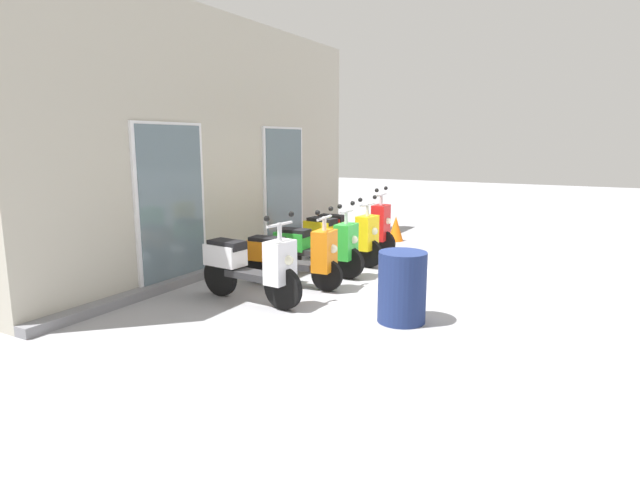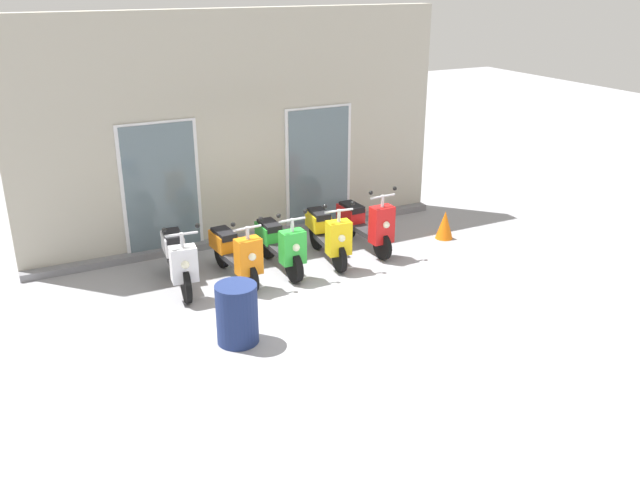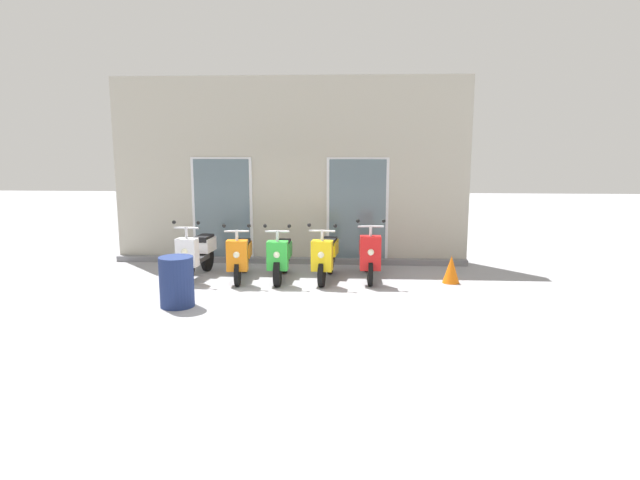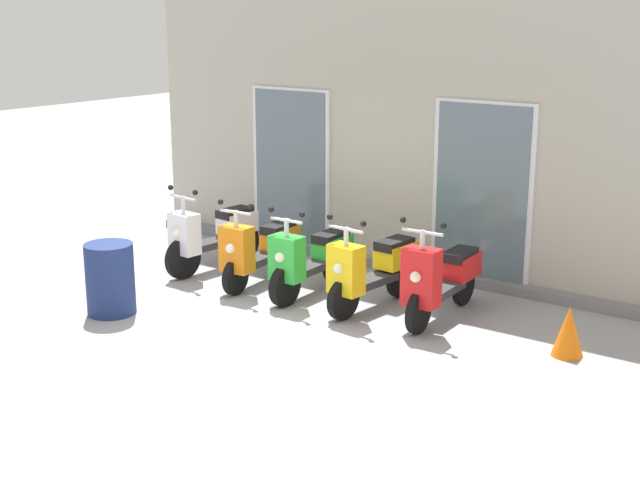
{
  "view_description": "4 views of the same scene",
  "coord_description": "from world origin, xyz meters",
  "px_view_note": "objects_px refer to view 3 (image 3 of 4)",
  "views": [
    {
      "loc": [
        -6.97,
        -2.53,
        2.04
      ],
      "look_at": [
        -0.76,
        0.83,
        0.72
      ],
      "focal_mm": 29.59,
      "sensor_mm": 36.0,
      "label": 1
    },
    {
      "loc": [
        -4.0,
        -8.04,
        4.53
      ],
      "look_at": [
        0.43,
        0.69,
        0.65
      ],
      "focal_mm": 37.92,
      "sensor_mm": 36.0,
      "label": 2
    },
    {
      "loc": [
        1.4,
        -9.11,
        2.63
      ],
      "look_at": [
        0.78,
        0.92,
        0.84
      ],
      "focal_mm": 31.18,
      "sensor_mm": 36.0,
      "label": 3
    },
    {
      "loc": [
        6.06,
        -6.94,
        3.39
      ],
      "look_at": [
        0.49,
        0.79,
        0.86
      ],
      "focal_mm": 49.58,
      "sensor_mm": 36.0,
      "label": 4
    }
  ],
  "objects_px": {
    "scooter_orange": "(241,256)",
    "scooter_green": "(281,257)",
    "scooter_white": "(197,253)",
    "trash_bin": "(177,282)",
    "scooter_yellow": "(326,255)",
    "scooter_red": "(369,254)",
    "traffic_cone": "(451,269)"
  },
  "relations": [
    {
      "from": "scooter_yellow",
      "to": "trash_bin",
      "type": "height_order",
      "value": "scooter_yellow"
    },
    {
      "from": "scooter_white",
      "to": "scooter_yellow",
      "type": "distance_m",
      "value": 2.53
    },
    {
      "from": "scooter_orange",
      "to": "scooter_green",
      "type": "xyz_separation_m",
      "value": [
        0.78,
        0.04,
        -0.02
      ]
    },
    {
      "from": "scooter_green",
      "to": "scooter_red",
      "type": "relative_size",
      "value": 0.97
    },
    {
      "from": "scooter_green",
      "to": "traffic_cone",
      "type": "distance_m",
      "value": 3.24
    },
    {
      "from": "scooter_green",
      "to": "trash_bin",
      "type": "xyz_separation_m",
      "value": [
        -1.44,
        -1.89,
        -0.04
      ]
    },
    {
      "from": "scooter_green",
      "to": "traffic_cone",
      "type": "bearing_deg",
      "value": -1.46
    },
    {
      "from": "scooter_white",
      "to": "scooter_red",
      "type": "relative_size",
      "value": 0.99
    },
    {
      "from": "scooter_orange",
      "to": "scooter_green",
      "type": "distance_m",
      "value": 0.78
    },
    {
      "from": "scooter_green",
      "to": "traffic_cone",
      "type": "xyz_separation_m",
      "value": [
        3.24,
        -0.08,
        -0.18
      ]
    },
    {
      "from": "scooter_orange",
      "to": "traffic_cone",
      "type": "xyz_separation_m",
      "value": [
        4.01,
        -0.05,
        -0.21
      ]
    },
    {
      "from": "trash_bin",
      "to": "scooter_yellow",
      "type": "bearing_deg",
      "value": 39.19
    },
    {
      "from": "trash_bin",
      "to": "traffic_cone",
      "type": "bearing_deg",
      "value": 21.11
    },
    {
      "from": "scooter_red",
      "to": "trash_bin",
      "type": "bearing_deg",
      "value": -147.12
    },
    {
      "from": "scooter_yellow",
      "to": "scooter_red",
      "type": "bearing_deg",
      "value": 9.52
    },
    {
      "from": "scooter_red",
      "to": "trash_bin",
      "type": "height_order",
      "value": "scooter_red"
    },
    {
      "from": "scooter_green",
      "to": "trash_bin",
      "type": "relative_size",
      "value": 1.91
    },
    {
      "from": "scooter_white",
      "to": "scooter_red",
      "type": "height_order",
      "value": "scooter_red"
    },
    {
      "from": "scooter_orange",
      "to": "scooter_green",
      "type": "relative_size",
      "value": 0.98
    },
    {
      "from": "scooter_red",
      "to": "scooter_white",
      "type": "bearing_deg",
      "value": -178.81
    },
    {
      "from": "scooter_white",
      "to": "scooter_green",
      "type": "relative_size",
      "value": 1.02
    },
    {
      "from": "scooter_yellow",
      "to": "scooter_orange",
      "type": "bearing_deg",
      "value": -178.83
    },
    {
      "from": "scooter_red",
      "to": "scooter_yellow",
      "type": "bearing_deg",
      "value": -170.48
    },
    {
      "from": "scooter_white",
      "to": "scooter_orange",
      "type": "xyz_separation_m",
      "value": [
        0.88,
        -0.1,
        -0.02
      ]
    },
    {
      "from": "scooter_orange",
      "to": "trash_bin",
      "type": "relative_size",
      "value": 1.86
    },
    {
      "from": "scooter_red",
      "to": "traffic_cone",
      "type": "xyz_separation_m",
      "value": [
        1.55,
        -0.22,
        -0.23
      ]
    },
    {
      "from": "scooter_yellow",
      "to": "traffic_cone",
      "type": "distance_m",
      "value": 2.38
    },
    {
      "from": "scooter_orange",
      "to": "scooter_red",
      "type": "xyz_separation_m",
      "value": [
        2.46,
        0.17,
        0.02
      ]
    },
    {
      "from": "scooter_yellow",
      "to": "scooter_red",
      "type": "height_order",
      "value": "scooter_red"
    },
    {
      "from": "scooter_green",
      "to": "traffic_cone",
      "type": "height_order",
      "value": "scooter_green"
    },
    {
      "from": "scooter_orange",
      "to": "scooter_red",
      "type": "bearing_deg",
      "value": 3.96
    },
    {
      "from": "scooter_white",
      "to": "scooter_red",
      "type": "bearing_deg",
      "value": 1.19
    }
  ]
}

